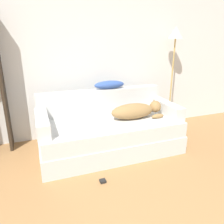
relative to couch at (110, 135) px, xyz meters
name	(u,v)px	position (x,y,z in m)	size (l,w,h in m)	color
wall_back	(83,50)	(-0.16, 0.74, 1.13)	(7.53, 0.06, 2.70)	silver
couch	(110,135)	(0.00, 0.00, 0.00)	(1.92, 0.94, 0.45)	silver
couch_backrest	(101,101)	(0.00, 0.40, 0.40)	(1.88, 0.15, 0.35)	silver
couch_arm_left	(42,122)	(-0.88, -0.01, 0.32)	(0.15, 0.75, 0.18)	silver
couch_arm_right	(165,108)	(0.88, -0.01, 0.32)	(0.15, 0.75, 0.18)	silver
dog	(136,111)	(0.38, -0.04, 0.34)	(0.76, 0.28, 0.24)	olive
laptop	(96,122)	(-0.20, -0.01, 0.24)	(0.33, 0.30, 0.02)	silver
throw_pillow	(109,85)	(0.14, 0.40, 0.64)	(0.47, 0.16, 0.12)	#335199
floor_lamp	(175,47)	(1.29, 0.47, 1.16)	(0.24, 0.24, 1.70)	tan
power_adapter	(103,181)	(-0.32, -0.68, -0.21)	(0.07, 0.07, 0.03)	black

